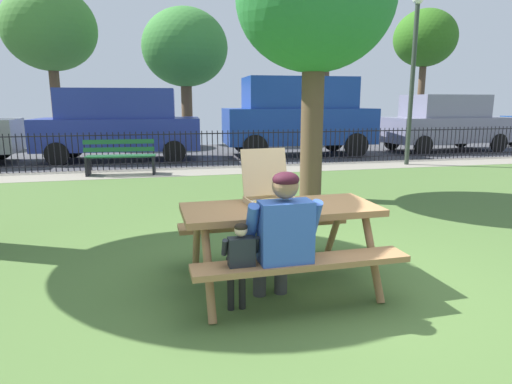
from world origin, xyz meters
name	(u,v)px	position (x,y,z in m)	size (l,w,h in m)	color
ground	(271,230)	(0.00, 2.01, -0.01)	(28.00, 12.03, 0.02)	#4C6B33
cobblestone_walkway	(217,171)	(0.00, 7.33, 0.00)	(28.00, 1.40, 0.01)	gray
street_asphalt	(201,154)	(0.00, 11.08, -0.01)	(28.00, 6.10, 0.01)	#424247
picnic_table_foreground	(280,224)	(-0.40, 0.22, 0.60)	(1.83, 1.52, 0.79)	#9D7045
pizza_box_open	(271,194)	(-0.46, 0.34, 0.86)	(0.51, 0.57, 0.50)	tan
adult_at_table	(282,235)	(-0.53, -0.29, 0.66)	(0.61, 0.60, 1.19)	#373737
child_at_table	(240,259)	(-0.89, -0.32, 0.49)	(0.30, 0.29, 0.81)	black
iron_fence_streetside	(213,148)	(0.00, 8.03, 0.49)	(22.26, 0.03, 0.96)	black
park_bench_center	(121,157)	(-2.30, 7.19, 0.42)	(1.63, 0.57, 0.85)	#1F5C32
lamp_post_walkway	(413,64)	(5.30, 7.20, 2.69)	(0.28, 0.28, 4.45)	#2D382D
tree_near_table	(315,1)	(1.18, 3.70, 3.33)	(2.64, 2.64, 4.57)	brown
parked_car_center	(120,123)	(-2.47, 9.91, 1.10)	(4.70, 2.17, 2.08)	navy
parked_car_right	(298,115)	(3.03, 9.91, 1.31)	(4.77, 2.21, 2.46)	navy
parked_car_far_right	(445,122)	(8.41, 9.91, 1.01)	(4.48, 2.07, 1.94)	slate
far_tree_midleft	(50,30)	(-5.14, 15.02, 4.37)	(3.44, 3.44, 5.95)	brown
far_tree_center	(185,48)	(-0.12, 15.02, 3.82)	(3.44, 3.44, 5.40)	brown
far_tree_midright	(326,38)	(5.91, 15.02, 4.42)	(2.89, 2.89, 5.80)	brown
far_tree_right	(425,39)	(10.75, 15.02, 4.50)	(2.83, 2.83, 5.82)	brown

